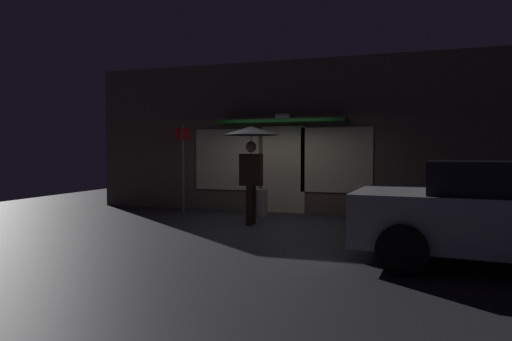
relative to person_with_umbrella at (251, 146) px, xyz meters
name	(u,v)px	position (x,y,z in m)	size (l,w,h in m)	color
ground_plane	(259,226)	(0.22, -0.18, -1.67)	(18.00, 18.00, 0.00)	#2D2D33
building_facade	(285,137)	(0.22, 2.16, 0.25)	(10.59, 1.00, 3.87)	brown
person_with_umbrella	(251,146)	(0.00, 0.00, 0.00)	(1.21, 1.21, 2.08)	black
street_sign_post	(183,162)	(-2.23, 1.25, -0.39)	(0.40, 0.07, 2.25)	#595B60
sidewalk_bollard	(262,203)	(-0.10, 1.19, -1.34)	(0.25, 0.25, 0.66)	#9E998E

